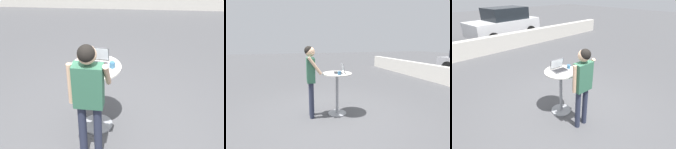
{
  "view_description": "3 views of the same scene",
  "coord_description": "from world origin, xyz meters",
  "views": [
    {
      "loc": [
        0.33,
        -3.54,
        3.3
      ],
      "look_at": [
        0.1,
        0.25,
        0.94
      ],
      "focal_mm": 50.0,
      "sensor_mm": 36.0,
      "label": 1
    },
    {
      "loc": [
        3.99,
        -0.98,
        1.85
      ],
      "look_at": [
        -0.23,
        0.29,
        1.02
      ],
      "focal_mm": 28.0,
      "sensor_mm": 36.0,
      "label": 2
    },
    {
      "loc": [
        -2.49,
        -2.36,
        2.7
      ],
      "look_at": [
        0.04,
        0.3,
        0.92
      ],
      "focal_mm": 28.0,
      "sensor_mm": 36.0,
      "label": 3
    }
  ],
  "objects": [
    {
      "name": "ground_plane",
      "position": [
        0.0,
        0.0,
        0.0
      ],
      "size": [
        50.0,
        50.0,
        0.0
      ],
      "primitive_type": "plane",
      "color": "#4C4C4F"
    },
    {
      "name": "standing_person",
      "position": [
        -0.15,
        -0.43,
        1.12
      ],
      "size": [
        0.53,
        0.37,
        1.75
      ],
      "color": "#282D42",
      "rests_on": "ground_plane"
    },
    {
      "name": "laptop",
      "position": [
        -0.12,
        0.3,
        1.13
      ],
      "size": [
        0.37,
        0.32,
        0.24
      ],
      "color": "#515156",
      "rests_on": "cafe_table"
    },
    {
      "name": "coffee_mug",
      "position": [
        0.11,
        0.22,
        1.12
      ],
      "size": [
        0.11,
        0.08,
        0.08
      ],
      "color": "#336084",
      "rests_on": "cafe_table"
    },
    {
      "name": "cafe_table",
      "position": [
        -0.13,
        0.23,
        0.71
      ],
      "size": [
        0.73,
        0.73,
        1.08
      ],
      "color": "gray",
      "rests_on": "ground_plane"
    }
  ]
}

